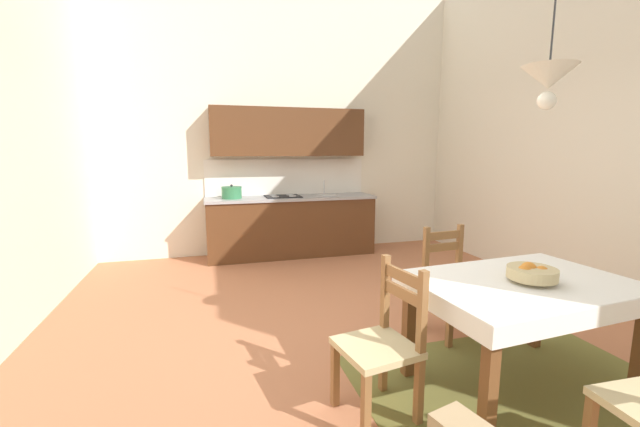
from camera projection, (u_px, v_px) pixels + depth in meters
name	position (u px, v px, depth m)	size (l,w,h in m)	color
ground_plane	(354.00, 343.00, 3.37)	(6.00, 6.85, 0.10)	#B7704C
wall_back	(282.00, 122.00, 6.07)	(6.00, 0.12, 4.04)	silver
wall_right	(626.00, 105.00, 3.79)	(0.12, 6.85, 4.04)	silver
area_rug	(525.00, 395.00, 2.57)	(2.10, 1.60, 0.01)	olive
kitchen_cabinetry	(290.00, 199.00, 5.95)	(2.52, 0.63, 2.20)	#56331C
dining_table	(521.00, 299.00, 2.57)	(1.45, 1.04, 0.75)	brown
dining_chair_kitchen_side	(452.00, 284.00, 3.40)	(0.45, 0.45, 0.93)	#D1BC89
dining_chair_tv_side	(382.00, 344.00, 2.34)	(0.48, 0.48, 0.93)	#D1BC89
fruit_bowl	(532.00, 273.00, 2.50)	(0.30, 0.30, 0.12)	tan
pendant_lamp	(549.00, 79.00, 2.39)	(0.32, 0.32, 0.80)	black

